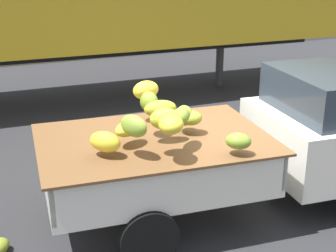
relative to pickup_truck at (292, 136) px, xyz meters
name	(u,v)px	position (x,y,z in m)	size (l,w,h in m)	color
ground	(217,200)	(-0.89, 0.31, -0.89)	(220.00, 220.00, 0.00)	#28282B
curb_strip	(68,56)	(-0.89, 9.75, -0.81)	(80.00, 0.80, 0.16)	gray
pickup_truck	(292,136)	(0.00, 0.00, 0.00)	(4.83, 2.19, 1.70)	silver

